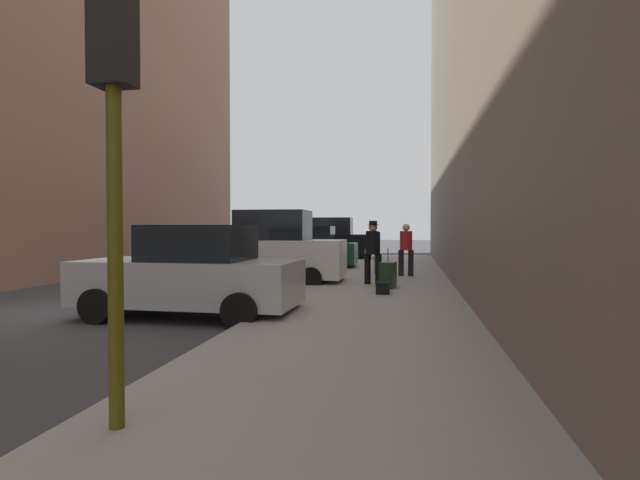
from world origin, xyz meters
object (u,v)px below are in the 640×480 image
at_px(parked_white_van, 269,251).
at_px(rolling_suitcase, 388,275).
at_px(parked_black_suv, 329,241).
at_px(parked_silver_sedan, 191,274).
at_px(fire_hydrant, 335,266).
at_px(pedestrian_in_red_jacket, 406,247).
at_px(traffic_light, 114,98).
at_px(pedestrian_with_fedora, 373,249).
at_px(pedestrian_in_jeans, 372,246).
at_px(parked_dark_green_sedan, 306,249).
at_px(duffel_bag, 383,288).

relative_size(parked_white_van, rolling_suitcase, 4.45).
relative_size(parked_black_suv, rolling_suitcase, 4.45).
bearing_deg(parked_black_suv, parked_silver_sedan, -90.00).
distance_m(parked_silver_sedan, fire_hydrant, 7.04).
bearing_deg(pedestrian_in_red_jacket, traffic_light, -99.59).
bearing_deg(fire_hydrant, traffic_light, -89.77).
distance_m(pedestrian_with_fedora, pedestrian_in_jeans, 3.05).
bearing_deg(traffic_light, pedestrian_with_fedora, 82.87).
bearing_deg(parked_white_van, parked_silver_sedan, -90.00).
distance_m(parked_silver_sedan, pedestrian_with_fedora, 5.87).
distance_m(parked_white_van, parked_black_suv, 11.52).
height_order(fire_hydrant, traffic_light, traffic_light).
distance_m(parked_dark_green_sedan, pedestrian_in_red_jacket, 5.27).
distance_m(parked_silver_sedan, parked_dark_green_sedan, 10.92).
height_order(traffic_light, pedestrian_in_jeans, traffic_light).
height_order(parked_silver_sedan, pedestrian_with_fedora, pedestrian_with_fedora).
xyz_separation_m(parked_dark_green_sedan, pedestrian_in_red_jacket, (4.05, -3.37, 0.26)).
bearing_deg(pedestrian_in_red_jacket, parked_silver_sedan, -118.20).
relative_size(parked_black_suv, pedestrian_with_fedora, 2.61).
xyz_separation_m(parked_dark_green_sedan, pedestrian_in_jeans, (2.90, -2.94, 0.26)).
xyz_separation_m(pedestrian_with_fedora, duffel_bag, (0.38, -1.94, -0.85)).
distance_m(parked_white_van, pedestrian_in_red_jacket, 4.58).
xyz_separation_m(parked_white_van, pedestrian_with_fedora, (3.15, -0.45, 0.10)).
distance_m(parked_dark_green_sedan, parked_black_suv, 6.00).
height_order(parked_silver_sedan, pedestrian_in_jeans, pedestrian_in_jeans).
distance_m(traffic_light, pedestrian_in_jeans, 13.55).
bearing_deg(duffel_bag, pedestrian_with_fedora, 101.01).
height_order(parked_silver_sedan, parked_white_van, parked_white_van).
height_order(traffic_light, rolling_suitcase, traffic_light).
relative_size(traffic_light, pedestrian_with_fedora, 2.03).
bearing_deg(pedestrian_in_jeans, pedestrian_in_red_jacket, -20.59).
relative_size(parked_silver_sedan, duffel_bag, 9.61).
bearing_deg(rolling_suitcase, fire_hydrant, 124.46).
bearing_deg(fire_hydrant, rolling_suitcase, -55.54).
xyz_separation_m(parked_dark_green_sedan, duffel_bag, (3.53, -7.91, -0.56)).
distance_m(parked_black_suv, pedestrian_with_fedora, 12.38).
relative_size(parked_silver_sedan, rolling_suitcase, 4.07).
bearing_deg(parked_dark_green_sedan, rolling_suitcase, -61.89).
relative_size(pedestrian_in_jeans, duffel_bag, 3.89).
height_order(parked_dark_green_sedan, traffic_light, traffic_light).
distance_m(fire_hydrant, pedestrian_with_fedora, 2.38).
bearing_deg(pedestrian_with_fedora, rolling_suitcase, -59.62).
height_order(traffic_light, pedestrian_in_red_jacket, traffic_light).
distance_m(traffic_light, duffel_bag, 8.95).
bearing_deg(parked_white_van, pedestrian_in_jeans, 41.63).
relative_size(parked_dark_green_sedan, pedestrian_with_fedora, 2.38).
relative_size(parked_silver_sedan, pedestrian_with_fedora, 2.38).
bearing_deg(parked_black_suv, traffic_light, -85.26).
relative_size(parked_silver_sedan, parked_black_suv, 0.91).
relative_size(parked_dark_green_sedan, duffel_bag, 9.63).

